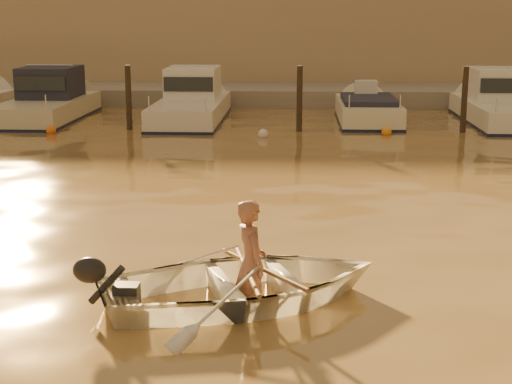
# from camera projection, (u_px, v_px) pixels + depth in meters

# --- Properties ---
(ground_plane) EXTENTS (160.00, 160.00, 0.00)m
(ground_plane) POSITION_uv_depth(u_px,v_px,m) (314.00, 280.00, 10.81)
(ground_plane) COLOR brown
(ground_plane) RESTS_ON ground
(dinghy) EXTENTS (4.32, 3.73, 0.75)m
(dinghy) POSITION_uv_depth(u_px,v_px,m) (243.00, 283.00, 9.92)
(dinghy) COLOR white
(dinghy) RESTS_ON ground_plane
(person) EXTENTS (0.58, 0.70, 1.63)m
(person) POSITION_uv_depth(u_px,v_px,m) (251.00, 263.00, 9.89)
(person) COLOR #945C4A
(person) RESTS_ON dinghy
(outboard_motor) EXTENTS (0.98, 0.70, 0.70)m
(outboard_motor) POSITION_uv_depth(u_px,v_px,m) (125.00, 294.00, 9.46)
(outboard_motor) COLOR black
(outboard_motor) RESTS_ON dinghy
(oar_port) EXTENTS (1.20, 1.79, 0.13)m
(oar_port) POSITION_uv_depth(u_px,v_px,m) (262.00, 269.00, 9.96)
(oar_port) COLOR brown
(oar_port) RESTS_ON dinghy
(oar_starboard) EXTENTS (0.47, 2.07, 0.13)m
(oar_starboard) POSITION_uv_depth(u_px,v_px,m) (247.00, 270.00, 9.90)
(oar_starboard) COLOR brown
(oar_starboard) RESTS_ON dinghy
(moored_boat_1) EXTENTS (2.26, 6.73, 1.75)m
(moored_boat_1) POSITION_uv_depth(u_px,v_px,m) (46.00, 101.00, 26.69)
(moored_boat_1) COLOR beige
(moored_boat_1) RESTS_ON ground_plane
(moored_boat_2) EXTENTS (2.13, 7.20, 1.75)m
(moored_boat_2) POSITION_uv_depth(u_px,v_px,m) (191.00, 102.00, 26.43)
(moored_boat_2) COLOR silver
(moored_boat_2) RESTS_ON ground_plane
(moored_boat_3) EXTENTS (1.93, 5.62, 0.95)m
(moored_boat_3) POSITION_uv_depth(u_px,v_px,m) (367.00, 115.00, 26.22)
(moored_boat_3) COLOR beige
(moored_boat_3) RESTS_ON ground_plane
(moored_boat_4) EXTENTS (2.26, 6.96, 1.75)m
(moored_boat_4) POSITION_uv_depth(u_px,v_px,m) (502.00, 104.00, 25.90)
(moored_boat_4) COLOR silver
(moored_boat_4) RESTS_ON ground_plane
(piling_1) EXTENTS (0.18, 0.18, 2.20)m
(piling_1) POSITION_uv_depth(u_px,v_px,m) (129.00, 101.00, 24.31)
(piling_1) COLOR #2D2319
(piling_1) RESTS_ON ground_plane
(piling_2) EXTENTS (0.18, 0.18, 2.20)m
(piling_2) POSITION_uv_depth(u_px,v_px,m) (299.00, 102.00, 24.04)
(piling_2) COLOR #2D2319
(piling_2) RESTS_ON ground_plane
(piling_3) EXTENTS (0.18, 0.18, 2.20)m
(piling_3) POSITION_uv_depth(u_px,v_px,m) (464.00, 103.00, 23.78)
(piling_3) COLOR #2D2319
(piling_3) RESTS_ON ground_plane
(fender_b) EXTENTS (0.30, 0.30, 0.30)m
(fender_b) POSITION_uv_depth(u_px,v_px,m) (51.00, 130.00, 23.73)
(fender_b) COLOR orange
(fender_b) RESTS_ON ground_plane
(fender_c) EXTENTS (0.30, 0.30, 0.30)m
(fender_c) POSITION_uv_depth(u_px,v_px,m) (263.00, 134.00, 22.98)
(fender_c) COLOR silver
(fender_c) RESTS_ON ground_plane
(fender_d) EXTENTS (0.30, 0.30, 0.30)m
(fender_d) POSITION_uv_depth(u_px,v_px,m) (387.00, 132.00, 23.44)
(fender_d) COLOR orange
(fender_d) RESTS_ON ground_plane
(quay) EXTENTS (52.00, 4.00, 1.00)m
(quay) POSITION_uv_depth(u_px,v_px,m) (304.00, 99.00, 31.69)
(quay) COLOR gray
(quay) RESTS_ON ground_plane
(waterfront_building) EXTENTS (46.00, 7.00, 4.80)m
(waterfront_building) POSITION_uv_depth(u_px,v_px,m) (304.00, 38.00, 36.54)
(waterfront_building) COLOR #9E8466
(waterfront_building) RESTS_ON quay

